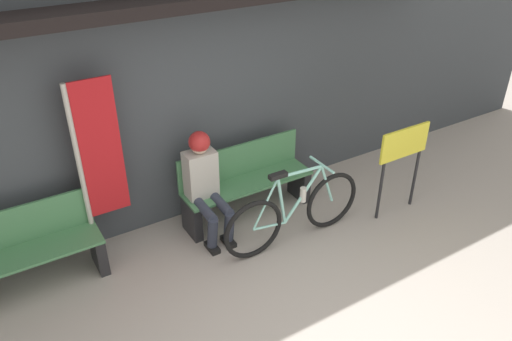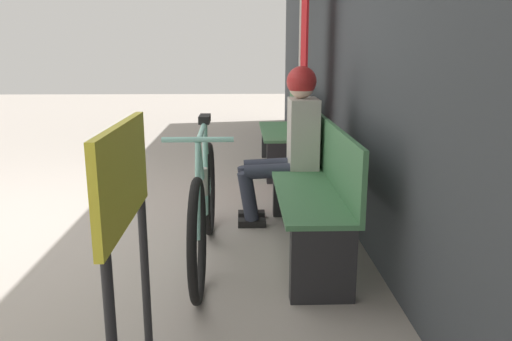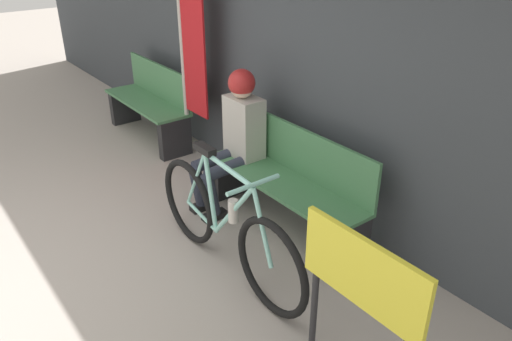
{
  "view_description": "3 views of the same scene",
  "coord_description": "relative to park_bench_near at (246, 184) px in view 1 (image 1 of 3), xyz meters",
  "views": [
    {
      "loc": [
        -1.92,
        -2.26,
        3.51
      ],
      "look_at": [
        0.43,
        1.58,
        0.85
      ],
      "focal_mm": 35.0,
      "sensor_mm": 36.0,
      "label": 1
    },
    {
      "loc": [
        3.82,
        1.53,
        1.36
      ],
      "look_at": [
        0.83,
        1.62,
        0.63
      ],
      "focal_mm": 35.0,
      "sensor_mm": 36.0,
      "label": 2
    },
    {
      "loc": [
        3.23,
        -0.35,
        2.36
      ],
      "look_at": [
        0.63,
        1.65,
        0.67
      ],
      "focal_mm": 35.0,
      "sensor_mm": 36.0,
      "label": 3
    }
  ],
  "objects": [
    {
      "name": "banner_pole",
      "position": [
        -1.62,
        0.1,
        0.76
      ],
      "size": [
        0.45,
        0.05,
        1.96
      ],
      "color": "#B7B2A8",
      "rests_on": "ground_plane"
    },
    {
      "name": "park_bench_far",
      "position": [
        -2.43,
        -0.0,
        -0.01
      ],
      "size": [
        1.38,
        0.42,
        0.86
      ],
      "color": "#477F51",
      "rests_on": "ground_plane"
    },
    {
      "name": "storefront_wall",
      "position": [
        -0.57,
        0.41,
        1.26
      ],
      "size": [
        12.0,
        0.56,
        3.2
      ],
      "color": "#3D4247",
      "rests_on": "ground_plane"
    },
    {
      "name": "signboard",
      "position": [
        1.54,
        -0.91,
        0.42
      ],
      "size": [
        0.7,
        0.04,
        1.11
      ],
      "color": "#232326",
      "rests_on": "ground_plane"
    },
    {
      "name": "bicycle",
      "position": [
        0.18,
        -0.74,
        -0.02
      ],
      "size": [
        1.73,
        0.4,
        0.94
      ],
      "color": "black",
      "rests_on": "ground_plane"
    },
    {
      "name": "park_bench_near",
      "position": [
        0.0,
        0.0,
        0.0
      ],
      "size": [
        1.57,
        0.42,
        0.86
      ],
      "color": "#477F51",
      "rests_on": "ground_plane"
    },
    {
      "name": "person_seated",
      "position": [
        -0.58,
        -0.11,
        0.31
      ],
      "size": [
        0.34,
        0.63,
        1.24
      ],
      "color": "#2D3342",
      "rests_on": "ground_plane"
    }
  ]
}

